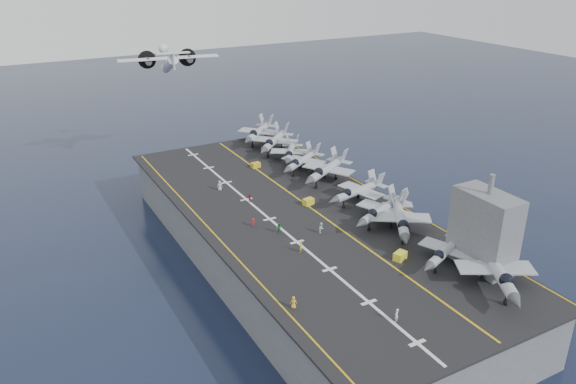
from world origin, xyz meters
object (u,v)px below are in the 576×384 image
island_superstructure (486,221)px  transport_plane (169,64)px  tow_cart_a (400,256)px  fighter_jet_0 (497,269)px

island_superstructure → transport_plane: (-19.66, 87.39, 11.10)m
transport_plane → island_superstructure: bearing=-77.3°
transport_plane → tow_cart_a: bearing=-82.9°
fighter_jet_0 → tow_cart_a: 14.69m
transport_plane → fighter_jet_0: bearing=-79.6°
fighter_jet_0 → tow_cart_a: (-7.07, 12.69, -2.22)m
island_superstructure → fighter_jet_0: size_ratio=0.76×
island_superstructure → fighter_jet_0: 7.64m
island_superstructure → fighter_jet_0: island_superstructure is taller
fighter_jet_0 → transport_plane: 95.74m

